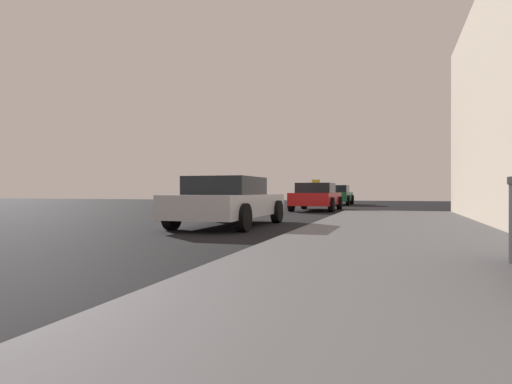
# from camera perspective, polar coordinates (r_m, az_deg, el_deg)

# --- Properties ---
(car_silver) EXTENTS (2.00, 4.59, 1.27)m
(car_silver) POSITION_cam_1_polar(r_m,az_deg,el_deg) (11.54, -3.51, -1.17)
(car_silver) COLOR #B7B7BF
(car_silver) RESTS_ON ground_plane
(car_red) EXTENTS (1.97, 4.47, 1.43)m
(car_red) POSITION_cam_1_polar(r_m,az_deg,el_deg) (20.83, 7.74, -0.57)
(car_red) COLOR red
(car_red) RESTS_ON ground_plane
(car_green) EXTENTS (2.07, 4.26, 1.27)m
(car_green) POSITION_cam_1_polar(r_m,az_deg,el_deg) (29.49, 10.13, -0.36)
(car_green) COLOR #196638
(car_green) RESTS_ON ground_plane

